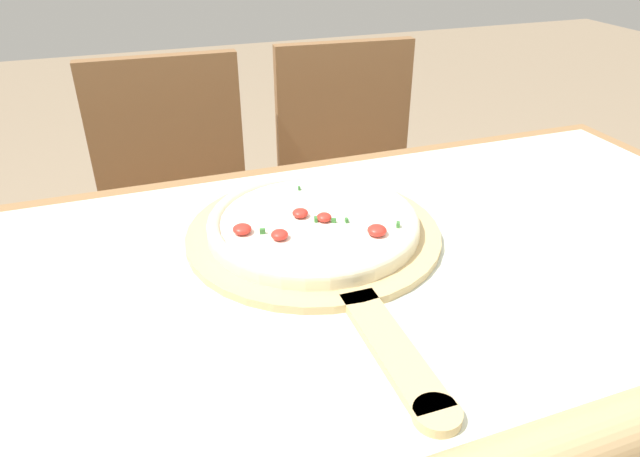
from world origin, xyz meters
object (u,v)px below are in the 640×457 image
at_px(chair_left, 179,211).
at_px(chair_right, 352,184).
at_px(pizza_peel, 318,240).
at_px(pizza, 313,222).

relative_size(chair_left, chair_right, 1.00).
bearing_deg(pizza_peel, chair_right, 63.32).
bearing_deg(chair_right, chair_left, -175.68).
height_order(pizza_peel, chair_right, chair_right).
bearing_deg(chair_left, pizza, -74.70).
bearing_deg(pizza, chair_left, 103.54).
relative_size(pizza_peel, chair_left, 0.68).
relative_size(pizza_peel, pizza, 1.86).
height_order(pizza, chair_right, chair_right).
relative_size(pizza, chair_left, 0.36).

